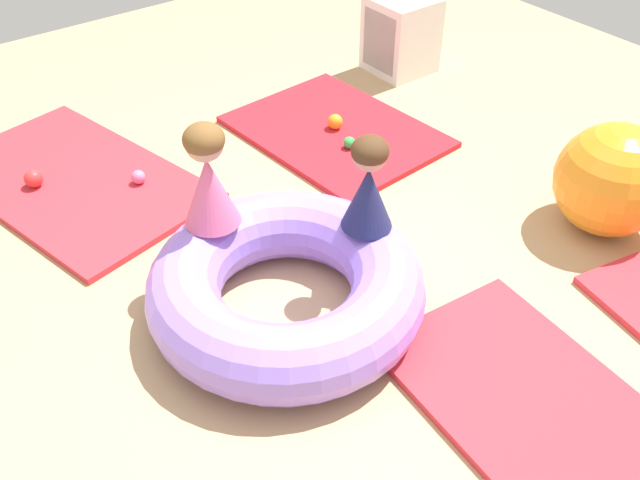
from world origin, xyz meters
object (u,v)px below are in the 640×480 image
object	(u,v)px
play_ball_orange	(335,122)
play_ball_green	(349,143)
storage_cube	(398,35)
child_in_pink	(208,176)
child_in_navy	(368,184)
exercise_ball_large	(613,180)
play_ball_pink	(138,177)
inflatable_cushion	(286,287)
play_ball_red_second	(33,178)

from	to	relation	value
play_ball_orange	play_ball_green	bearing A→B (deg)	-17.67
play_ball_green	storage_cube	size ratio (longest dim) A/B	0.14
child_in_pink	play_ball_green	distance (m)	1.47
play_ball_green	play_ball_orange	world-z (taller)	play_ball_orange
child_in_pink	play_ball_orange	xyz separation A→B (m)	(-0.75, 1.35, -0.52)
child_in_navy	exercise_ball_large	distance (m)	1.44
child_in_pink	exercise_ball_large	size ratio (longest dim) A/B	0.86
storage_cube	child_in_pink	bearing A→B (deg)	-62.28
exercise_ball_large	play_ball_pink	bearing A→B (deg)	-135.12
inflatable_cushion	storage_cube	size ratio (longest dim) A/B	2.35
play_ball_red_second	storage_cube	bearing A→B (deg)	88.32
inflatable_cushion	play_ball_pink	xyz separation A→B (m)	(-1.40, -0.09, -0.09)
inflatable_cushion	play_ball_pink	world-z (taller)	inflatable_cushion
inflatable_cushion	play_ball_green	bearing A→B (deg)	129.31
play_ball_orange	storage_cube	size ratio (longest dim) A/B	0.18
child_in_navy	play_ball_green	world-z (taller)	child_in_navy
play_ball_orange	play_ball_red_second	xyz separation A→B (m)	(-0.55, -1.83, 0.00)
inflatable_cushion	exercise_ball_large	bearing A→B (deg)	74.66
play_ball_orange	storage_cube	world-z (taller)	storage_cube
play_ball_pink	inflatable_cushion	bearing A→B (deg)	3.75
play_ball_green	storage_cube	world-z (taller)	storage_cube
child_in_pink	play_ball_green	size ratio (longest dim) A/B	6.98
storage_cube	play_ball_pink	bearing A→B (deg)	-83.52
play_ball_pink	storage_cube	bearing A→B (deg)	96.48
play_ball_pink	storage_cube	xyz separation A→B (m)	(-0.26, 2.30, 0.20)
inflatable_cushion	storage_cube	world-z (taller)	storage_cube
play_ball_green	child_in_pink	bearing A→B (deg)	-68.35
play_ball_green	play_ball_orange	size ratio (longest dim) A/B	0.75
inflatable_cushion	child_in_pink	bearing A→B (deg)	-165.44
play_ball_green	storage_cube	xyz separation A→B (m)	(-0.71, 1.05, 0.20)
inflatable_cushion	play_ball_green	distance (m)	1.50
play_ball_green	play_ball_orange	bearing A→B (deg)	162.33
play_ball_red_second	inflatable_cushion	bearing A→B (deg)	18.93
play_ball_orange	play_ball_red_second	world-z (taller)	play_ball_red_second
play_ball_orange	exercise_ball_large	bearing A→B (deg)	18.26
play_ball_red_second	exercise_ball_large	world-z (taller)	exercise_ball_large
play_ball_red_second	play_ball_pink	bearing A→B (deg)	55.89
play_ball_green	child_in_navy	bearing A→B (deg)	-35.59
exercise_ball_large	play_ball_green	bearing A→B (deg)	-156.17
inflatable_cushion	play_ball_red_second	xyz separation A→B (m)	(-1.74, -0.60, -0.08)
play_ball_orange	storage_cube	distance (m)	1.09
child_in_navy	play_ball_orange	world-z (taller)	child_in_navy
inflatable_cushion	exercise_ball_large	size ratio (longest dim) A/B	2.12
play_ball_green	play_ball_pink	size ratio (longest dim) A/B	0.91
play_ball_green	storage_cube	bearing A→B (deg)	124.27
child_in_pink	storage_cube	world-z (taller)	child_in_pink
inflatable_cushion	play_ball_orange	distance (m)	1.72
child_in_navy	play_ball_pink	distance (m)	1.61
inflatable_cushion	exercise_ball_large	distance (m)	1.86
play_ball_orange	exercise_ball_large	xyz separation A→B (m)	(1.69, 0.56, 0.22)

